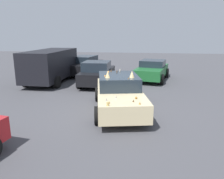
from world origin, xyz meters
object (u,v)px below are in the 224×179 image
at_px(parked_sedan_behind_left, 97,73).
at_px(art_car_decorated, 119,93).
at_px(parked_sedan_behind_right, 152,70).
at_px(parked_sedan_near_right, 84,65).
at_px(parked_van_row_back_center, 51,64).

bearing_deg(parked_sedan_behind_left, art_car_decorated, -158.14).
bearing_deg(parked_sedan_behind_right, art_car_decorated, -1.30).
bearing_deg(parked_sedan_behind_right, parked_sedan_near_right, -92.51).
xyz_separation_m(parked_van_row_back_center, parked_sedan_behind_right, (1.81, -6.70, -0.50)).
relative_size(parked_van_row_back_center, parked_sedan_behind_left, 1.28).
relative_size(parked_sedan_behind_right, parked_sedan_near_right, 0.99).
height_order(art_car_decorated, parked_sedan_behind_right, art_car_decorated).
bearing_deg(parked_sedan_behind_right, parked_sedan_behind_left, -46.51).
height_order(art_car_decorated, parked_van_row_back_center, parked_van_row_back_center).
distance_m(parked_van_row_back_center, parked_sedan_near_right, 3.46).
xyz_separation_m(parked_sedan_behind_left, parked_sedan_near_right, (3.49, 1.84, 0.00)).
bearing_deg(parked_van_row_back_center, parked_sedan_behind_left, -96.41).
relative_size(art_car_decorated, parked_sedan_behind_left, 1.20).
distance_m(parked_sedan_behind_left, parked_sedan_near_right, 3.95).
bearing_deg(parked_van_row_back_center, parked_sedan_near_right, -24.18).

